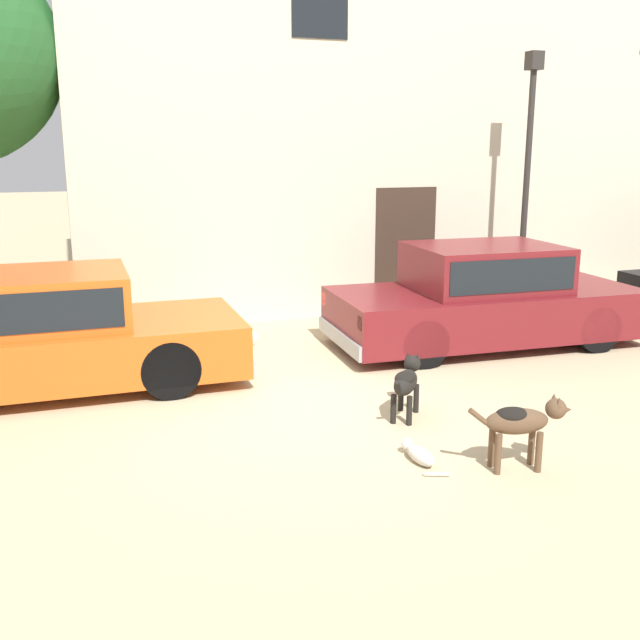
# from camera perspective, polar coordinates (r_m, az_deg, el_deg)

# --- Properties ---
(ground_plane) EXTENTS (80.00, 80.00, 0.00)m
(ground_plane) POSITION_cam_1_polar(r_m,az_deg,el_deg) (8.10, -1.23, -6.66)
(ground_plane) COLOR tan
(parked_sedan_nearest) EXTENTS (4.82, 1.84, 1.38)m
(parked_sedan_nearest) POSITION_cam_1_polar(r_m,az_deg,el_deg) (9.03, -21.32, -0.91)
(parked_sedan_nearest) COLOR #D15619
(parked_sedan_nearest) RESTS_ON ground_plane
(parked_sedan_second) EXTENTS (4.55, 1.98, 1.43)m
(parked_sedan_second) POSITION_cam_1_polar(r_m,az_deg,el_deg) (10.59, 12.76, 1.85)
(parked_sedan_second) COLOR maroon
(parked_sedan_second) RESTS_ON ground_plane
(apartment_block) EXTENTS (15.30, 6.35, 7.28)m
(apartment_block) POSITION_cam_1_polar(r_m,az_deg,el_deg) (16.28, 9.52, 16.38)
(apartment_block) COLOR beige
(apartment_block) RESTS_ON ground_plane
(stray_dog_spotted) EXTENTS (0.93, 0.33, 0.67)m
(stray_dog_spotted) POSITION_cam_1_polar(r_m,az_deg,el_deg) (6.66, 15.52, -7.62)
(stray_dog_spotted) COLOR brown
(stray_dog_spotted) RESTS_ON ground_plane
(stray_dog_tan) EXTENTS (0.64, 0.82, 0.61)m
(stray_dog_tan) POSITION_cam_1_polar(r_m,az_deg,el_deg) (7.70, 6.78, -4.73)
(stray_dog_tan) COLOR black
(stray_dog_tan) RESTS_ON ground_plane
(stray_cat) EXTENTS (0.22, 0.63, 0.16)m
(stray_cat) POSITION_cam_1_polar(r_m,az_deg,el_deg) (6.76, 7.74, -10.36)
(stray_cat) COLOR beige
(stray_cat) RESTS_ON ground_plane
(street_lamp) EXTENTS (0.22, 0.22, 4.20)m
(street_lamp) POSITION_cam_1_polar(r_m,az_deg,el_deg) (12.41, 15.98, 12.42)
(street_lamp) COLOR #2D2B28
(street_lamp) RESTS_ON ground_plane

